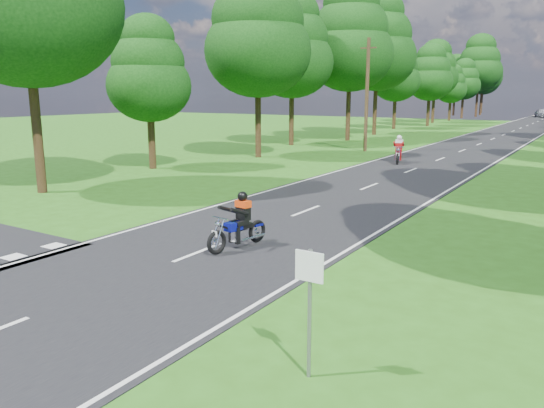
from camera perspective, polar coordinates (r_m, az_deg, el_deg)
The scene contains 9 objects.
ground at distance 13.00m, azimuth -13.61°, elevation -7.32°, with size 160.00×160.00×0.00m, color #275713.
main_road at distance 59.29m, azimuth 23.66°, elevation 6.84°, with size 7.00×140.00×0.02m, color black.
road_markings at distance 57.47m, azimuth 23.23°, elevation 6.76°, with size 7.40×140.00×0.01m.
treeline at distance 69.06m, azimuth 26.79°, elevation 14.02°, with size 40.00×115.35×14.78m.
telegraph_pole at distance 39.40m, azimuth 10.17°, elevation 11.51°, with size 1.20×0.26×8.00m.
road_sign at distance 7.84m, azimuth 4.05°, elevation -9.51°, with size 0.45×0.07×2.00m.
rider_near_blue at distance 14.45m, azimuth -3.74°, elevation -1.76°, with size 0.62×1.87×1.56m, color navy, non-canonical shape.
rider_far_red at distance 33.14m, azimuth 13.47°, elevation 5.77°, with size 0.67×2.01×1.67m, color maroon, non-canonical shape.
distant_car at distance 104.85m, azimuth 27.05°, elevation 8.72°, with size 1.75×4.35×1.48m, color #B0B3B7.
Camera 1 is at (8.92, -8.47, 4.20)m, focal length 35.00 mm.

